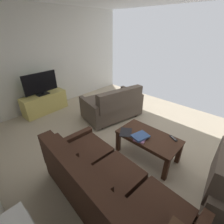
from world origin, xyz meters
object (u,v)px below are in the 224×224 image
at_px(flat_tv, 41,83).
at_px(loose_magazine, 126,132).
at_px(tv_stand, 45,103).
at_px(coffee_table, 148,139).
at_px(sofa_main, 105,189).
at_px(tv_remote, 173,138).
at_px(book_stack, 140,137).
at_px(loveseat_near, 113,105).

height_order(flat_tv, loose_magazine, flat_tv).
bearing_deg(flat_tv, tv_stand, 43.31).
distance_m(coffee_table, loose_magazine, 0.41).
relative_size(sofa_main, tv_remote, 12.97).
distance_m(flat_tv, book_stack, 3.00).
xyz_separation_m(book_stack, loose_magazine, (0.29, 0.04, -0.03)).
height_order(coffee_table, book_stack, book_stack).
xyz_separation_m(sofa_main, coffee_table, (0.13, -1.20, 0.02)).
xyz_separation_m(tv_remote, loose_magazine, (0.71, 0.41, -0.01)).
bearing_deg(tv_stand, tv_remote, -168.98).
bearing_deg(flat_tv, loose_magazine, -174.68).
relative_size(loveseat_near, coffee_table, 1.48).
relative_size(loveseat_near, tv_stand, 1.31).
distance_m(loveseat_near, book_stack, 1.58).
height_order(loveseat_near, tv_remote, loveseat_near).
relative_size(coffee_table, loose_magazine, 3.84).
relative_size(flat_tv, loose_magazine, 3.24).
relative_size(tv_stand, loose_magazine, 4.33).
relative_size(sofa_main, loose_magazine, 7.58).
xyz_separation_m(loveseat_near, tv_remote, (-1.78, 0.41, 0.10)).
distance_m(sofa_main, tv_remote, 1.43).
relative_size(book_stack, loose_magazine, 1.14).
distance_m(loveseat_near, coffee_table, 1.56).
xyz_separation_m(loveseat_near, flat_tv, (1.60, 1.07, 0.46)).
relative_size(coffee_table, tv_stand, 0.88).
bearing_deg(tv_stand, coffee_table, -171.71).
height_order(sofa_main, book_stack, sofa_main).
bearing_deg(loose_magazine, tv_remote, 176.89).
xyz_separation_m(loveseat_near, book_stack, (-1.36, 0.78, 0.12)).
bearing_deg(loose_magazine, tv_stand, -27.93).
bearing_deg(loose_magazine, book_stack, 153.79).
bearing_deg(book_stack, tv_remote, -138.19).
height_order(sofa_main, coffee_table, sofa_main).
bearing_deg(tv_remote, book_stack, 41.81).
bearing_deg(sofa_main, tv_stand, -13.37).
bearing_deg(coffee_table, loose_magazine, 28.43).
distance_m(sofa_main, book_stack, 1.07).
relative_size(tv_remote, loose_magazine, 0.58).
relative_size(sofa_main, book_stack, 6.66).
distance_m(loveseat_near, flat_tv, 1.98).
distance_m(loveseat_near, tv_stand, 1.93).
distance_m(book_stack, loose_magazine, 0.29).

